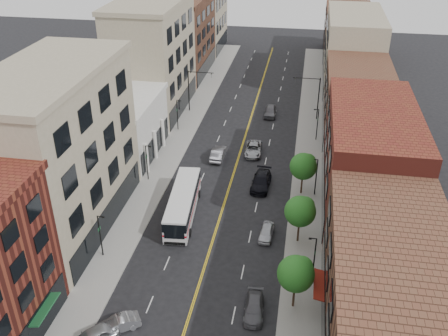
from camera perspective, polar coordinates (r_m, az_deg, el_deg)
The scene contains 32 objects.
ground at distance 46.94m, azimuth -4.36°, elevation -17.57°, with size 220.00×220.00×0.00m, color black.
sidewalk_left at distance 76.53m, azimuth -5.48°, elevation 2.77°, with size 4.00×110.00×0.15m, color gray.
sidewalk_right at distance 74.20m, azimuth 9.63°, elevation 1.56°, with size 4.00×110.00×0.15m, color gray.
bldg_l_tanoffice at distance 56.79m, azimuth -18.42°, elevation 1.40°, with size 10.00×22.00×18.00m, color gray.
bldg_l_white at distance 73.52m, azimuth -11.71°, elevation 4.50°, with size 10.00×14.00×8.00m, color silver.
bldg_l_far_a at distance 86.71m, azimuth -8.13°, elevation 12.22°, with size 10.00×20.00×18.00m, color gray.
bldg_l_far_b at distance 105.59m, azimuth -4.81°, elevation 14.67°, with size 10.00×20.00×15.00m, color brown.
bldg_l_far_c at distance 122.08m, azimuth -2.72°, elevation 17.96°, with size 10.00×16.00×20.00m, color gray.
bldg_r_near at distance 43.31m, azimuth 18.61°, elevation -15.04°, with size 10.00×26.00×10.00m, color brown.
bldg_r_mid at distance 62.24m, azimuth 16.27°, elevation 1.16°, with size 10.00×22.00×12.00m, color maroon.
bldg_r_far_a at distance 81.71m, azimuth 15.03°, elevation 7.43°, with size 10.00×20.00×10.00m, color brown.
bldg_r_far_b at distance 100.94m, azimuth 14.47°, elevation 12.88°, with size 10.00×22.00×14.00m, color gray.
bldg_r_far_c at distance 120.61m, azimuth 13.89°, elevation 14.84°, with size 10.00×18.00×11.00m, color brown.
tree_r_1 at distance 46.13m, azimuth 8.33°, elevation -11.74°, with size 3.40×3.40×5.59m.
tree_r_2 at distance 54.10m, azimuth 8.80°, elevation -4.82°, with size 3.40×3.40×5.59m.
tree_r_3 at distance 62.65m, azimuth 9.14°, elevation 0.28°, with size 3.40×3.40×5.59m.
lamp_l_1 at distance 53.65m, azimuth -13.95°, elevation -7.27°, with size 0.81×0.55×5.05m.
lamp_l_2 at distance 66.16m, azimuth -8.79°, elevation 0.84°, with size 0.81×0.55×5.05m.
lamp_l_3 at distance 79.92m, azimuth -5.33°, elevation 6.27°, with size 0.81×0.55×5.05m.
lamp_r_1 at distance 49.93m, azimuth 10.25°, elevation -9.95°, with size 0.81×0.55×5.05m.
lamp_r_2 at distance 63.18m, azimuth 10.47°, elevation -0.79°, with size 0.81×0.55×5.05m.
lamp_r_3 at distance 77.48m, azimuth 10.61°, elevation 5.10°, with size 0.81×0.55×5.05m.
signal_mast_left at distance 86.35m, azimuth -3.60°, elevation 9.33°, with size 4.49×0.18×7.20m.
signal_mast_right at distance 84.23m, azimuth 10.29°, elevation 8.38°, with size 4.49×0.18×7.20m.
city_bus at distance 59.17m, azimuth -4.72°, elevation -3.92°, with size 3.75×12.41×3.14m.
car_angle_b at distance 47.01m, azimuth -12.06°, elevation -17.06°, with size 1.40×4.01×1.32m, color #AEAFB6.
car_parked_mid at distance 47.54m, azimuth 3.46°, elevation -15.66°, with size 1.78×4.38×1.27m, color #4F4E54.
car_parked_far at distance 56.37m, azimuth 4.87°, elevation -7.30°, with size 1.53×3.81×1.30m, color #ADAEB5.
car_lane_behind at distance 71.81m, azimuth -0.65°, elevation 1.67°, with size 1.71×4.90×1.61m, color #504F55.
car_lane_a at distance 65.16m, azimuth 4.27°, elevation -1.53°, with size 2.29×5.63×1.63m, color black.
car_lane_b at distance 73.34m, azimuth 3.37°, elevation 2.17°, with size 2.40×5.21×1.45m, color #9A9CA1.
car_lane_c at distance 86.22m, azimuth 5.31°, elevation 6.49°, with size 1.93×4.79×1.63m, color #57565C.
Camera 1 is at (8.78, -30.83, 34.29)m, focal length 40.00 mm.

